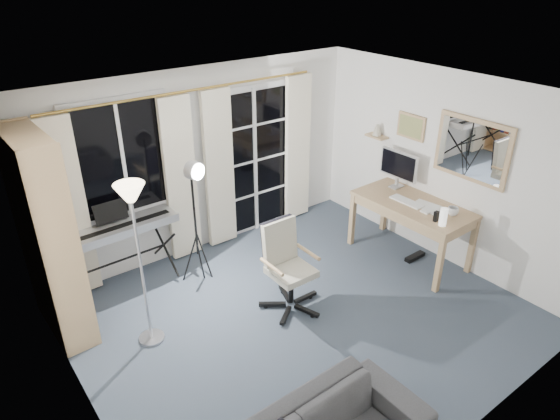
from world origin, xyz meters
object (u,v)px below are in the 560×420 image
at_px(mug, 453,210).
at_px(keyboard_piano, 117,231).
at_px(torchiere_lamp, 134,219).
at_px(studio_light, 195,185).
at_px(bookshelf, 45,245).
at_px(monitor, 399,166).
at_px(office_chair, 285,258).
at_px(desk, 412,210).

bearing_deg(mug, keyboard_piano, 147.63).
xyz_separation_m(torchiere_lamp, studio_light, (0.95, 0.62, -0.15)).
bearing_deg(bookshelf, monitor, -12.70).
height_order(torchiere_lamp, office_chair, torchiere_lamp).
bearing_deg(office_chair, keyboard_piano, 134.08).
height_order(studio_light, office_chair, studio_light).
bearing_deg(mug, studio_light, 146.30).
bearing_deg(mug, desk, 101.31).
bearing_deg(monitor, mug, -96.85).
relative_size(bookshelf, studio_light, 1.37).
height_order(office_chair, desk, office_chair).
distance_m(torchiere_lamp, office_chair, 1.72).
relative_size(monitor, mug, 4.39).
bearing_deg(keyboard_piano, torchiere_lamp, -100.01).
relative_size(torchiere_lamp, studio_light, 1.11).
height_order(torchiere_lamp, keyboard_piano, torchiere_lamp).
height_order(studio_light, desk, studio_light).
bearing_deg(keyboard_piano, monitor, -20.62).
distance_m(keyboard_piano, desk, 3.58).
bearing_deg(keyboard_piano, bookshelf, -160.23).
bearing_deg(office_chair, monitor, 7.08).
bearing_deg(mug, torchiere_lamp, 163.14).
relative_size(torchiere_lamp, monitor, 3.07).
xyz_separation_m(torchiere_lamp, keyboard_piano, (0.15, 1.05, -0.65)).
bearing_deg(studio_light, bookshelf, 157.27).
xyz_separation_m(studio_light, monitor, (2.60, -0.72, -0.17)).
bearing_deg(monitor, keyboard_piano, 160.35).
relative_size(studio_light, office_chair, 1.56).
bearing_deg(keyboard_piano, office_chair, -48.26).
bearing_deg(desk, keyboard_piano, 152.49).
distance_m(desk, monitor, 0.63).
bearing_deg(torchiere_lamp, studio_light, 33.24).
relative_size(office_chair, desk, 0.68).
relative_size(keyboard_piano, studio_light, 0.89).
xyz_separation_m(torchiere_lamp, office_chair, (1.48, -0.34, -0.82)).
distance_m(torchiere_lamp, mug, 3.65).
relative_size(office_chair, mug, 7.78).
xyz_separation_m(bookshelf, mug, (4.11, -1.77, -0.17)).
relative_size(keyboard_piano, monitor, 2.45).
distance_m(bookshelf, monitor, 4.28).
height_order(keyboard_piano, monitor, monitor).
bearing_deg(studio_light, torchiere_lamp, -165.82).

